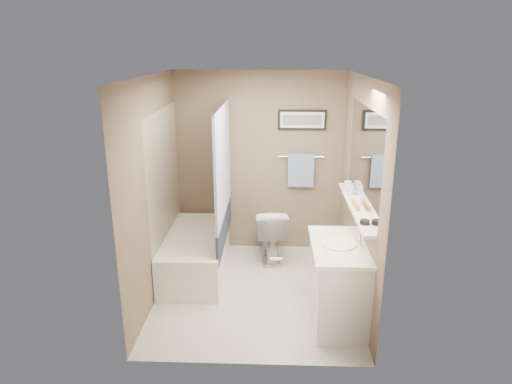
{
  "coord_description": "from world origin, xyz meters",
  "views": [
    {
      "loc": [
        0.18,
        -4.62,
        2.68
      ],
      "look_at": [
        0.0,
        0.15,
        1.15
      ],
      "focal_mm": 32.0,
      "sensor_mm": 36.0,
      "label": 1
    }
  ],
  "objects_px": {
    "toilet": "(270,233)",
    "glass_jar": "(348,186)",
    "candle_bowl_near": "(365,222)",
    "hair_brush_front": "(356,206)",
    "vanity": "(338,285)",
    "bathtub": "(196,253)",
    "hair_brush_back": "(355,204)",
    "soap_bottle": "(350,188)"
  },
  "relations": [
    {
      "from": "toilet",
      "to": "hair_brush_back",
      "type": "relative_size",
      "value": 3.24
    },
    {
      "from": "bathtub",
      "to": "soap_bottle",
      "type": "height_order",
      "value": "soap_bottle"
    },
    {
      "from": "bathtub",
      "to": "hair_brush_front",
      "type": "height_order",
      "value": "hair_brush_front"
    },
    {
      "from": "hair_brush_back",
      "to": "toilet",
      "type": "bearing_deg",
      "value": 130.22
    },
    {
      "from": "vanity",
      "to": "soap_bottle",
      "type": "xyz_separation_m",
      "value": [
        0.19,
        0.75,
        0.79
      ]
    },
    {
      "from": "toilet",
      "to": "glass_jar",
      "type": "height_order",
      "value": "glass_jar"
    },
    {
      "from": "toilet",
      "to": "hair_brush_back",
      "type": "distance_m",
      "value": 1.57
    },
    {
      "from": "bathtub",
      "to": "candle_bowl_near",
      "type": "bearing_deg",
      "value": -32.93
    },
    {
      "from": "candle_bowl_near",
      "to": "hair_brush_front",
      "type": "distance_m",
      "value": 0.44
    },
    {
      "from": "toilet",
      "to": "vanity",
      "type": "height_order",
      "value": "vanity"
    },
    {
      "from": "vanity",
      "to": "candle_bowl_near",
      "type": "bearing_deg",
      "value": -39.11
    },
    {
      "from": "soap_bottle",
      "to": "toilet",
      "type": "bearing_deg",
      "value": 143.32
    },
    {
      "from": "vanity",
      "to": "candle_bowl_near",
      "type": "distance_m",
      "value": 0.77
    },
    {
      "from": "bathtub",
      "to": "glass_jar",
      "type": "xyz_separation_m",
      "value": [
        1.79,
        -0.07,
        0.92
      ]
    },
    {
      "from": "hair_brush_front",
      "to": "glass_jar",
      "type": "distance_m",
      "value": 0.61
    },
    {
      "from": "hair_brush_front",
      "to": "soap_bottle",
      "type": "height_order",
      "value": "soap_bottle"
    },
    {
      "from": "hair_brush_back",
      "to": "soap_bottle",
      "type": "distance_m",
      "value": 0.39
    },
    {
      "from": "hair_brush_front",
      "to": "vanity",
      "type": "bearing_deg",
      "value": -121.87
    },
    {
      "from": "hair_brush_back",
      "to": "soap_bottle",
      "type": "bearing_deg",
      "value": 90.0
    },
    {
      "from": "soap_bottle",
      "to": "vanity",
      "type": "bearing_deg",
      "value": -103.91
    },
    {
      "from": "vanity",
      "to": "bathtub",
      "type": "bearing_deg",
      "value": 147.46
    },
    {
      "from": "bathtub",
      "to": "glass_jar",
      "type": "distance_m",
      "value": 2.01
    },
    {
      "from": "bathtub",
      "to": "candle_bowl_near",
      "type": "xyz_separation_m",
      "value": [
        1.79,
        -1.12,
        0.89
      ]
    },
    {
      "from": "soap_bottle",
      "to": "hair_brush_front",
      "type": "bearing_deg",
      "value": -90.0
    },
    {
      "from": "candle_bowl_near",
      "to": "hair_brush_back",
      "type": "height_order",
      "value": "hair_brush_back"
    },
    {
      "from": "hair_brush_back",
      "to": "soap_bottle",
      "type": "relative_size",
      "value": 1.51
    },
    {
      "from": "bathtub",
      "to": "hair_brush_front",
      "type": "relative_size",
      "value": 6.82
    },
    {
      "from": "toilet",
      "to": "hair_brush_back",
      "type": "bearing_deg",
      "value": 124.21
    },
    {
      "from": "toilet",
      "to": "candle_bowl_near",
      "type": "distance_m",
      "value": 1.94
    },
    {
      "from": "toilet",
      "to": "hair_brush_front",
      "type": "relative_size",
      "value": 3.24
    },
    {
      "from": "vanity",
      "to": "soap_bottle",
      "type": "relative_size",
      "value": 6.17
    },
    {
      "from": "hair_brush_back",
      "to": "vanity",
      "type": "bearing_deg",
      "value": -117.1
    },
    {
      "from": "hair_brush_front",
      "to": "hair_brush_back",
      "type": "relative_size",
      "value": 1.0
    },
    {
      "from": "candle_bowl_near",
      "to": "glass_jar",
      "type": "bearing_deg",
      "value": 90.0
    },
    {
      "from": "candle_bowl_near",
      "to": "hair_brush_front",
      "type": "xyz_separation_m",
      "value": [
        0.0,
        0.44,
        0.0
      ]
    },
    {
      "from": "candle_bowl_near",
      "to": "hair_brush_back",
      "type": "relative_size",
      "value": 0.41
    },
    {
      "from": "vanity",
      "to": "glass_jar",
      "type": "distance_m",
      "value": 1.2
    },
    {
      "from": "vanity",
      "to": "hair_brush_front",
      "type": "xyz_separation_m",
      "value": [
        0.19,
        0.3,
        0.74
      ]
    },
    {
      "from": "candle_bowl_near",
      "to": "hair_brush_front",
      "type": "relative_size",
      "value": 0.41
    },
    {
      "from": "toilet",
      "to": "vanity",
      "type": "xyz_separation_m",
      "value": [
        0.7,
        -1.4,
        0.04
      ]
    },
    {
      "from": "vanity",
      "to": "soap_bottle",
      "type": "bearing_deg",
      "value": 74.92
    },
    {
      "from": "vanity",
      "to": "toilet",
      "type": "bearing_deg",
      "value": 115.21
    }
  ]
}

